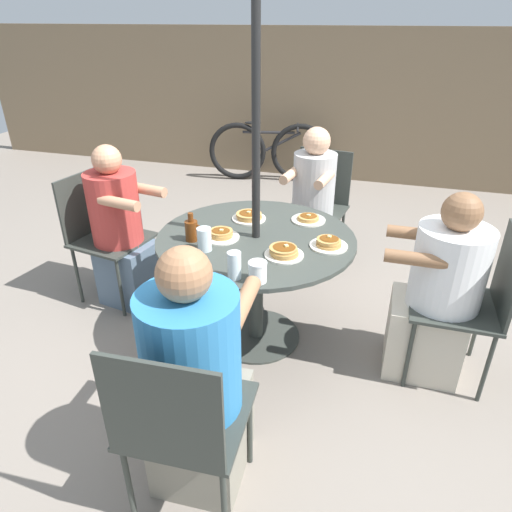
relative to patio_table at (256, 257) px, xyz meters
The scene contains 22 objects.
ground_plane 0.59m from the patio_table, ahead, with size 12.00×12.00×0.00m, color gray.
back_fence 3.46m from the patio_table, 90.00° to the left, with size 10.00×0.06×1.76m, color #7A664C.
patio_table is the anchor object (origin of this frame).
umbrella_pole 0.61m from the patio_table, ahead, with size 0.05×0.05×2.39m, color black.
patio_chair_north 1.22m from the patio_table, 81.68° to the left, with size 0.52×0.52×0.91m.
diner_north 1.04m from the patio_table, 81.68° to the left, with size 0.38×0.51×1.15m.
patio_chair_east 1.22m from the patio_table, behind, with size 0.53×0.53×0.91m.
diner_east 1.04m from the patio_table, behind, with size 0.52×0.41×1.14m.
patio_chair_south 1.22m from the patio_table, 87.01° to the right, with size 0.48×0.48×0.91m.
diner_south 1.04m from the patio_table, 87.01° to the right, with size 0.40×0.57×1.17m.
patio_chair_west 1.22m from the patio_table, ahead, with size 0.46×0.46×0.91m.
diner_west 1.04m from the patio_table, ahead, with size 0.53×0.38×1.10m.
pancake_plate_a 0.33m from the patio_table, 41.85° to the right, with size 0.21×0.21×0.06m.
pancake_plate_b 0.26m from the patio_table, 157.74° to the right, with size 0.21×0.21×0.06m.
pancake_plate_c 0.43m from the patio_table, 51.24° to the left, with size 0.21×0.21×0.05m.
pancake_plate_d 0.45m from the patio_table, ahead, with size 0.21×0.21×0.06m.
pancake_plate_e 0.30m from the patio_table, 116.56° to the left, with size 0.21×0.21×0.05m.
syrup_bottle 0.42m from the patio_table, 155.68° to the right, with size 0.10×0.07×0.17m.
coffee_cup 0.54m from the patio_table, 72.56° to the right, with size 0.09×0.09×0.10m.
drinking_glass_a 0.39m from the patio_table, 131.86° to the right, with size 0.08×0.08×0.13m, color silver.
drinking_glass_b 0.53m from the patio_table, 85.97° to the right, with size 0.07×0.07×0.14m, color silver.
bicycle 3.23m from the patio_table, 103.75° to the left, with size 1.47×0.48×0.73m.
Camera 1 is at (0.68, -2.30, 1.87)m, focal length 32.00 mm.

